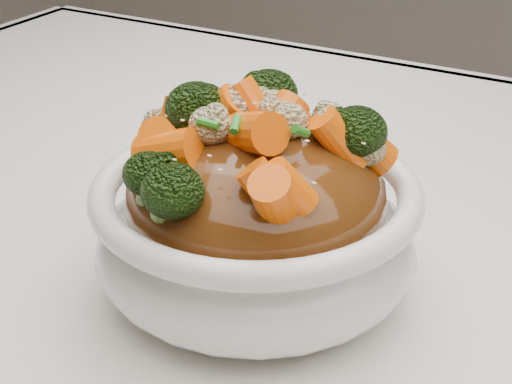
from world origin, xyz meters
The scene contains 8 objects.
tablecloth centered at (0.00, 0.00, 0.73)m, with size 1.20×0.80×0.04m, color white.
bowl centered at (-0.04, -0.05, 0.79)m, with size 0.19×0.19×0.08m, color white, non-canonical shape.
sauce_base centered at (-0.04, -0.05, 0.81)m, with size 0.15×0.15×0.08m, color #4C270D.
carrots centered at (-0.04, -0.05, 0.87)m, with size 0.15×0.15×0.04m, color #FA6208, non-canonical shape.
broccoli centered at (-0.04, -0.05, 0.87)m, with size 0.15×0.15×0.04m, color black, non-canonical shape.
cauliflower centered at (-0.04, -0.05, 0.87)m, with size 0.15×0.15×0.03m, color beige, non-canonical shape.
scallions centered at (-0.04, -0.05, 0.87)m, with size 0.11×0.11×0.02m, color #217A1C, non-canonical shape.
sesame_seeds centered at (-0.04, -0.05, 0.87)m, with size 0.14×0.14×0.01m, color beige, non-canonical shape.
Camera 1 is at (0.15, -0.40, 1.03)m, focal length 55.00 mm.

